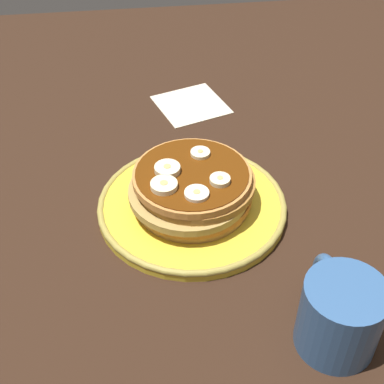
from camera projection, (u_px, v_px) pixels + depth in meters
The scene contains 10 objects.
ground_plane at pixel (192, 218), 75.40cm from camera, with size 140.00×140.00×3.00cm, color black.
plate at pixel (192, 205), 73.85cm from camera, with size 25.61×25.61×1.58cm.
pancake_stack at pixel (193, 188), 71.74cm from camera, with size 16.68×16.77×5.28cm.
banana_slice_0 at pixel (167, 169), 70.00cm from camera, with size 3.36×3.36×1.05cm.
banana_slice_1 at pixel (196, 194), 66.65cm from camera, with size 3.09×3.09×0.70cm.
banana_slice_2 at pixel (220, 180), 68.48cm from camera, with size 2.63×2.63×0.87cm.
banana_slice_3 at pixel (164, 186), 67.63cm from camera, with size 3.42×3.42×0.96cm.
banana_slice_4 at pixel (200, 153), 72.87cm from camera, with size 2.64×2.64×0.72cm.
coffee_mug at pixel (339, 313), 56.07cm from camera, with size 12.01×8.59×8.68cm.
napkin at pixel (191, 104), 94.52cm from camera, with size 11.00×11.00×0.30cm, color beige.
Camera 1 is at (-54.08, 7.12, 50.67)cm, focal length 50.91 mm.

